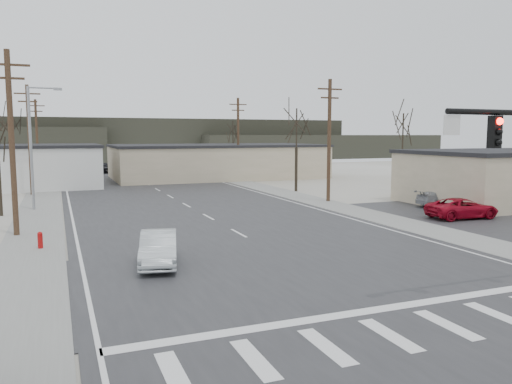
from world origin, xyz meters
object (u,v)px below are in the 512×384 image
at_px(fire_hydrant, 40,240).
at_px(car_parked_red, 462,208).
at_px(sedan_crossing, 159,248).
at_px(car_parked_silver, 444,198).
at_px(car_far_b, 103,167).
at_px(car_far_a, 191,174).

xyz_separation_m(fire_hydrant, car_parked_red, (25.62, -0.70, 0.25)).
bearing_deg(fire_hydrant, sedan_crossing, -47.28).
bearing_deg(car_parked_red, car_parked_silver, -26.24).
bearing_deg(car_parked_silver, sedan_crossing, 115.02).
xyz_separation_m(car_parked_red, car_parked_silver, (2.80, 4.74, -0.03)).
distance_m(fire_hydrant, car_far_b, 50.10).
bearing_deg(car_parked_silver, car_far_b, 28.83).
bearing_deg(car_far_b, car_parked_silver, -76.91).
height_order(car_far_b, car_parked_red, car_far_b).
bearing_deg(fire_hydrant, car_parked_silver, 8.08).
height_order(fire_hydrant, car_parked_silver, car_parked_silver).
bearing_deg(car_far_b, car_far_a, -76.07).
bearing_deg(car_parked_red, car_far_a, 21.20).
height_order(fire_hydrant, car_parked_red, car_parked_red).
height_order(fire_hydrant, car_far_a, car_far_a).
bearing_deg(car_far_b, fire_hydrant, -110.16).
bearing_deg(car_far_a, car_far_b, -56.01).
bearing_deg(fire_hydrant, car_far_a, 63.81).
bearing_deg(sedan_crossing, car_far_b, 99.81).
height_order(car_far_a, car_parked_silver, car_far_a).
bearing_deg(car_parked_silver, fire_hydrant, 101.92).
distance_m(fire_hydrant, car_parked_silver, 28.71).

